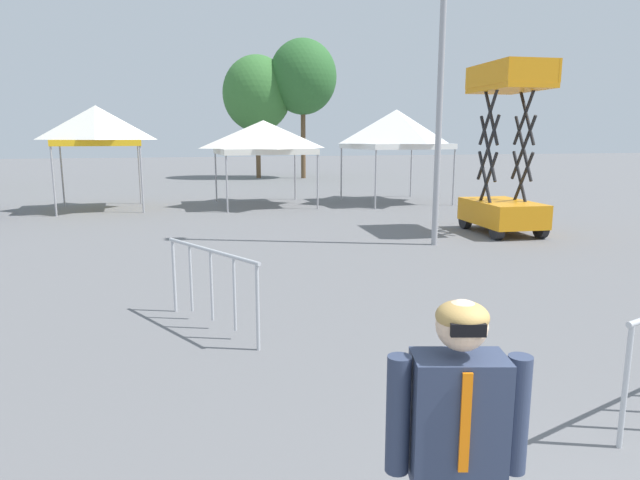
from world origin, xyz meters
TOP-DOWN VIEW (x-y plane):
  - canopy_tent_behind_right at (-4.35, 19.44)m, footprint 2.95×2.95m
  - canopy_tent_center at (1.27, 19.08)m, footprint 3.37×3.37m
  - canopy_tent_far_right at (6.25, 18.69)m, footprint 3.55×3.55m
  - scissor_lift at (6.22, 11.57)m, footprint 1.57×2.40m
  - person_foreground at (-0.92, 1.21)m, footprint 0.63×0.34m
  - light_pole_near_lift at (3.80, 10.60)m, footprint 0.36×0.36m
  - tree_behind_tents_right at (3.28, 32.79)m, footprint 4.08×4.08m
  - tree_behind_tents_center at (5.89, 31.90)m, footprint 3.98×3.98m
  - crowd_barrier_near_person at (-1.65, 6.17)m, footprint 1.01×1.89m

SIDE VIEW (x-z plane):
  - crowd_barrier_near_person at x=-1.65m, z-range 0.22..1.29m
  - person_foreground at x=-0.92m, z-range 0.14..1.92m
  - scissor_lift at x=6.22m, z-range -0.86..3.41m
  - canopy_tent_center at x=1.27m, z-range 0.94..4.00m
  - canopy_tent_far_right at x=6.25m, z-range 1.02..4.50m
  - canopy_tent_behind_right at x=-4.35m, z-range 1.09..4.61m
  - tree_behind_tents_right at x=3.28m, z-range 1.37..8.63m
  - light_pole_near_lift at x=3.80m, z-range 0.58..10.16m
  - tree_behind_tents_center at x=5.89m, z-range 1.87..10.02m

